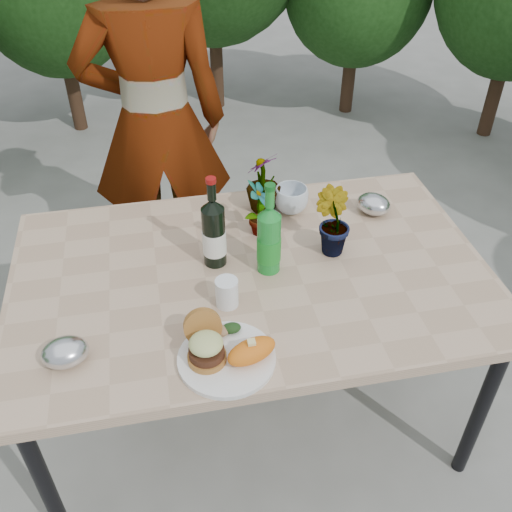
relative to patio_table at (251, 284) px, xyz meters
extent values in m
plane|color=slate|center=(0.00, 0.00, -0.69)|extent=(80.00, 80.00, 0.00)
cube|color=tan|center=(0.00, 0.00, 0.04)|extent=(1.60, 1.00, 0.04)
cylinder|color=black|center=(-0.72, -0.42, -0.34)|extent=(0.05, 0.05, 0.71)
cylinder|color=black|center=(0.72, -0.42, -0.34)|extent=(0.05, 0.05, 0.71)
cylinder|color=black|center=(-0.72, 0.42, -0.34)|extent=(0.05, 0.05, 0.71)
cylinder|color=black|center=(0.72, 0.42, -0.34)|extent=(0.05, 0.05, 0.71)
cylinder|color=#382316|center=(-0.80, 2.80, -0.48)|extent=(0.10, 0.10, 0.42)
cylinder|color=#382316|center=(0.30, 3.00, -0.44)|extent=(0.10, 0.10, 0.50)
cylinder|color=#382316|center=(1.30, 2.70, -0.50)|extent=(0.10, 0.10, 0.38)
cylinder|color=#382316|center=(2.20, 2.10, -0.47)|extent=(0.10, 0.10, 0.44)
cylinder|color=white|center=(-0.14, -0.37, 0.06)|extent=(0.28, 0.28, 0.01)
cylinder|color=#B7722D|center=(-0.20, -0.37, 0.08)|extent=(0.11, 0.11, 0.02)
cylinder|color=#472314|center=(-0.20, -0.37, 0.10)|extent=(0.10, 0.10, 0.02)
ellipsoid|color=beige|center=(-0.20, -0.37, 0.14)|extent=(0.10, 0.10, 0.04)
cylinder|color=#B7722D|center=(-0.20, -0.29, 0.13)|extent=(0.11, 0.06, 0.11)
ellipsoid|color=orange|center=(-0.07, -0.39, 0.10)|extent=(0.17, 0.12, 0.06)
ellipsoid|color=olive|center=(-0.14, -0.28, 0.08)|extent=(0.04, 0.04, 0.02)
ellipsoid|color=#193814|center=(-0.11, -0.27, 0.09)|extent=(0.06, 0.04, 0.03)
cylinder|color=black|center=(-0.11, 0.07, 0.17)|extent=(0.08, 0.08, 0.22)
cylinder|color=white|center=(-0.11, 0.07, 0.14)|extent=(0.08, 0.08, 0.09)
cone|color=black|center=(-0.11, 0.07, 0.29)|extent=(0.08, 0.08, 0.04)
cylinder|color=black|center=(-0.11, 0.07, 0.34)|extent=(0.03, 0.03, 0.06)
cylinder|color=maroon|center=(-0.11, 0.07, 0.38)|extent=(0.03, 0.03, 0.02)
cylinder|color=#18892C|center=(0.06, 0.00, 0.16)|extent=(0.08, 0.08, 0.21)
cylinder|color=#198C26|center=(0.06, 0.00, 0.14)|extent=(0.08, 0.08, 0.09)
cone|color=#18892C|center=(0.06, 0.00, 0.29)|extent=(0.08, 0.08, 0.04)
cylinder|color=#18892C|center=(0.06, 0.00, 0.34)|extent=(0.03, 0.03, 0.06)
cylinder|color=#0C5919|center=(0.06, 0.00, 0.38)|extent=(0.03, 0.03, 0.02)
cylinder|color=white|center=(-0.10, -0.14, 0.10)|extent=(0.07, 0.07, 0.09)
imported|color=#1C511B|center=(0.07, 0.20, 0.17)|extent=(0.12, 0.14, 0.22)
imported|color=#235F20|center=(0.29, 0.06, 0.18)|extent=(0.16, 0.17, 0.24)
imported|color=#24571E|center=(0.12, 0.36, 0.18)|extent=(0.19, 0.19, 0.24)
imported|color=silver|center=(0.22, 0.32, 0.11)|extent=(0.16, 0.16, 0.10)
ellipsoid|color=silver|center=(-0.58, -0.28, 0.10)|extent=(0.14, 0.12, 0.08)
ellipsoid|color=silver|center=(0.52, 0.25, 0.10)|extent=(0.17, 0.17, 0.08)
imported|color=#956A4A|center=(-0.25, 0.90, 0.19)|extent=(0.64, 0.42, 1.76)
camera|label=1|loc=(-0.27, -1.43, 1.30)|focal=40.00mm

